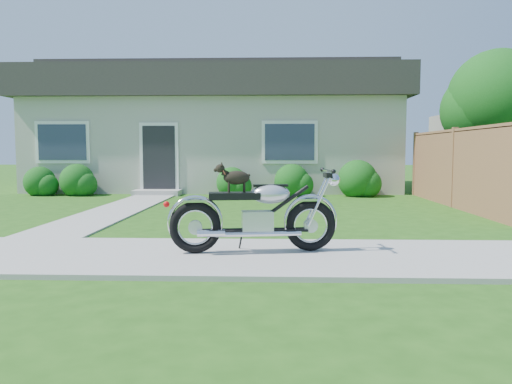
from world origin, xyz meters
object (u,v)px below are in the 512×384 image
fence (454,168)px  potted_plant_left (77,184)px  tree_far (510,105)px  potted_plant_right (230,184)px  house (218,128)px  motorcycle_with_dog (257,213)px  tree_near (503,103)px

fence → potted_plant_left: fence is taller
tree_far → potted_plant_left: tree_far is taller
potted_plant_right → house: bearing=102.0°
house → motorcycle_with_dog: size_ratio=5.68×
tree_near → potted_plant_right: (-7.69, 0.46, -2.34)m
fence → potted_plant_right: bearing=153.3°
fence → tree_far: tree_far is taller
tree_near → potted_plant_left: size_ratio=5.92×
motorcycle_with_dog → potted_plant_left: bearing=116.4°
tree_near → potted_plant_right: size_ratio=6.12×
tree_near → potted_plant_right: 8.05m
tree_near → motorcycle_with_dog: size_ratio=1.88×
house → tree_far: bearing=-11.7°
fence → potted_plant_left: bearing=164.7°
house → fence: size_ratio=1.90×
house → tree_near: bearing=-24.9°
tree_far → motorcycle_with_dog: 12.74m
motorcycle_with_dog → house: bearing=90.9°
house → tree_near: (8.42, -3.91, 0.52)m
potted_plant_left → house: bearing=41.4°
house → fence: bearing=-44.7°
fence → tree_far: (3.23, 4.28, 1.85)m
house → motorcycle_with_dog: house is taller
fence → tree_far: bearing=53.0°
potted_plant_left → motorcycle_with_dog: motorcycle_with_dog is taller
house → tree_near: size_ratio=3.01×
house → potted_plant_right: size_ratio=18.46×
potted_plant_right → motorcycle_with_dog: size_ratio=0.31×
house → potted_plant_left: (-3.90, -3.44, -1.80)m
fence → tree_near: (2.12, 2.34, 1.74)m
tree_near → tree_far: bearing=60.3°
potted_plant_left → motorcycle_with_dog: size_ratio=0.32×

